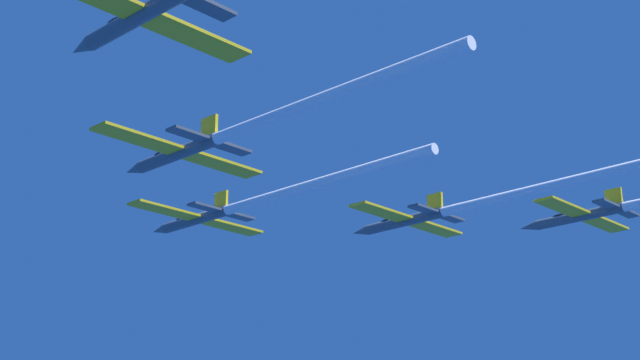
# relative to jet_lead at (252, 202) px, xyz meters

# --- Properties ---
(jet_lead) EXTENTS (16.56, 38.64, 2.74)m
(jet_lead) POSITION_rel_jet_lead_xyz_m (0.00, 0.00, 0.00)
(jet_lead) COLOR #4C5660
(jet_left_wing) EXTENTS (16.56, 37.12, 2.74)m
(jet_left_wing) POSITION_rel_jet_lead_xyz_m (-14.20, -14.39, -0.10)
(jet_left_wing) COLOR #4C5660
(jet_right_wing) EXTENTS (16.56, 36.73, 2.74)m
(jet_right_wing) POSITION_rel_jet_lead_xyz_m (15.75, -14.73, 0.04)
(jet_right_wing) COLOR #4C5660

